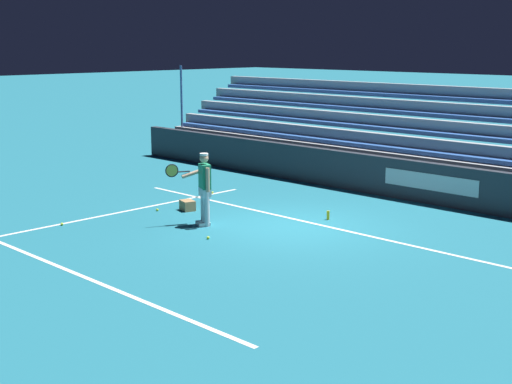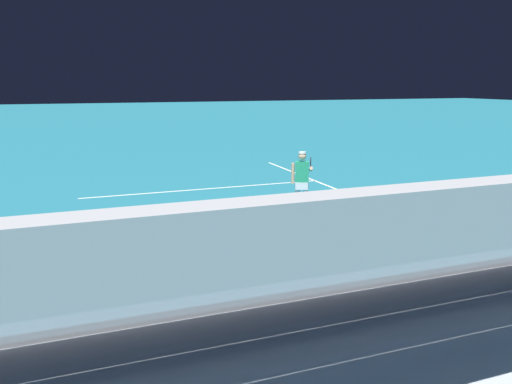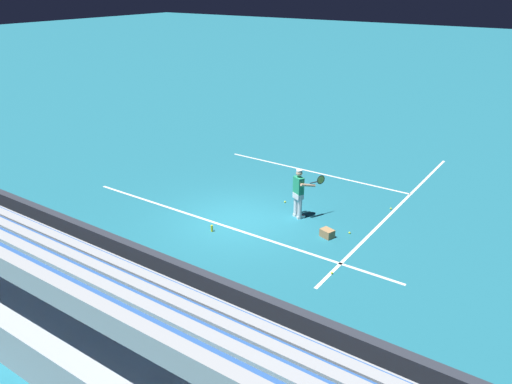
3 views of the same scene
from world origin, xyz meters
TOP-DOWN VIEW (x-y plane):
  - ground_plane at (0.00, 0.00)m, footprint 160.00×160.00m
  - court_baseline_white at (0.00, -0.50)m, footprint 12.00×0.10m
  - court_sideline_white at (4.11, 4.00)m, footprint 0.10×12.00m
  - court_service_line_white at (0.00, 5.50)m, footprint 8.22×0.10m
  - back_wall_sponsor_board at (-0.01, -4.37)m, footprint 22.16×0.25m
  - bleacher_stand at (0.00, -6.60)m, footprint 21.05×3.20m
  - tennis_player at (1.61, 1.43)m, footprint 0.87×0.90m
  - ball_box_cardboard at (3.06, 0.71)m, footprint 0.47×0.40m
  - tennis_ball_on_baseline at (3.98, 3.79)m, footprint 0.07×0.07m
  - tennis_ball_midcourt at (4.15, -1.12)m, footprint 0.07×0.07m
  - tennis_ball_toward_net at (3.55, 1.31)m, footprint 0.07×0.07m
  - tennis_ball_far_left at (0.63, 2.18)m, footprint 0.07×0.07m
  - water_bottle at (-0.13, -1.04)m, footprint 0.07×0.07m

SIDE VIEW (x-z plane):
  - ground_plane at x=0.00m, z-range 0.00..0.00m
  - court_baseline_white at x=0.00m, z-range 0.00..0.01m
  - court_sideline_white at x=4.11m, z-range 0.00..0.01m
  - court_service_line_white at x=0.00m, z-range 0.00..0.01m
  - tennis_ball_on_baseline at x=3.98m, z-range 0.00..0.07m
  - tennis_ball_midcourt at x=4.15m, z-range 0.00..0.07m
  - tennis_ball_toward_net at x=3.55m, z-range 0.00..0.07m
  - tennis_ball_far_left at x=0.63m, z-range 0.00..0.07m
  - water_bottle at x=-0.13m, z-range 0.00..0.22m
  - ball_box_cardboard at x=3.06m, z-range 0.00..0.26m
  - back_wall_sponsor_board at x=-0.01m, z-range 0.00..1.10m
  - bleacher_stand at x=0.00m, z-range -0.94..2.46m
  - tennis_player at x=1.61m, z-range 0.04..1.75m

